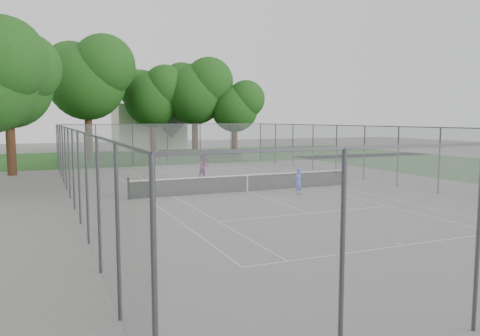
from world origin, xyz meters
name	(u,v)px	position (x,y,z in m)	size (l,w,h in m)	color
ground	(247,192)	(0.00, 0.00, 0.00)	(120.00, 120.00, 0.00)	slate
grass_far	(146,157)	(0.00, 26.00, 0.00)	(60.00, 20.00, 0.00)	#1A4914
court_markings	(247,192)	(0.00, 0.00, 0.01)	(11.03, 23.83, 0.01)	beige
tennis_net	(247,182)	(0.00, 0.00, 0.51)	(12.87, 0.10, 1.10)	black
perimeter_fence	(247,159)	(0.00, 0.00, 1.81)	(18.08, 34.08, 3.52)	#38383D
tree_far_left	(88,75)	(-6.02, 21.56, 7.87)	(7.97, 7.28, 11.45)	#371F14
tree_far_midleft	(153,94)	(0.41, 23.92, 6.39)	(6.47, 5.91, 9.31)	#371F14
tree_far_midright	(196,89)	(4.42, 22.59, 6.94)	(7.02, 6.41, 10.10)	#371F14
tree_far_right	(235,105)	(8.07, 20.87, 5.37)	(5.44, 4.97, 7.82)	#371F14
tree_side_back	(9,78)	(-12.04, 13.26, 6.73)	(6.81, 6.22, 9.79)	#371F14
hedge_left	(117,159)	(-4.21, 17.75, 0.56)	(4.50, 1.35, 1.13)	#143E14
hedge_mid	(178,156)	(1.47, 18.80, 0.56)	(3.57, 1.02, 1.12)	#143E14
hedge_right	(223,155)	(5.68, 18.39, 0.52)	(3.45, 1.26, 1.03)	#143E14
house	(149,121)	(1.13, 29.65, 3.72)	(7.42, 5.75, 9.23)	silver
girl_player	(298,182)	(2.02, -1.98, 0.69)	(0.50, 0.33, 1.38)	blue
woman_player	(204,167)	(-0.42, 6.02, 0.81)	(0.79, 0.62, 1.63)	#6C2465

